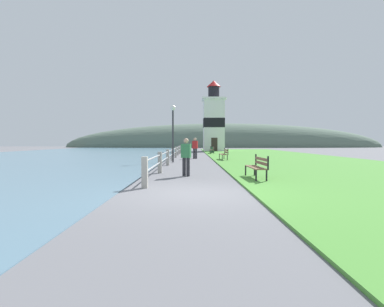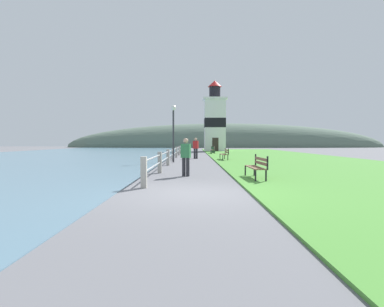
{
  "view_description": "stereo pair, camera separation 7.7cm",
  "coord_description": "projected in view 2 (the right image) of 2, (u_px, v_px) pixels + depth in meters",
  "views": [
    {
      "loc": [
        -0.03,
        -8.28,
        1.45
      ],
      "look_at": [
        -0.1,
        20.37,
        0.3
      ],
      "focal_mm": 28.0,
      "sensor_mm": 36.0,
      "label": 1
    },
    {
      "loc": [
        0.05,
        -8.28,
        1.45
      ],
      "look_at": [
        -0.1,
        20.37,
        0.3
      ],
      "focal_mm": 28.0,
      "sensor_mm": 36.0,
      "label": 2
    }
  ],
  "objects": [
    {
      "name": "lighthouse",
      "position": [
        215.0,
        121.0,
        44.76
      ],
      "size": [
        3.49,
        3.49,
        10.54
      ],
      "color": "white",
      "rests_on": "ground_plane"
    },
    {
      "name": "park_bench_far",
      "position": [
        213.0,
        149.0,
        34.73
      ],
      "size": [
        0.48,
        1.71,
        0.94
      ],
      "rotation": [
        0.0,
        0.0,
        3.14
      ],
      "color": "brown",
      "rests_on": "ground_plane"
    },
    {
      "name": "person_by_railing",
      "position": [
        186.0,
        156.0,
        12.45
      ],
      "size": [
        0.43,
        0.31,
        1.59
      ],
      "rotation": [
        0.0,
        0.0,
        1.27
      ],
      "color": "#28282D",
      "rests_on": "ground_plane"
    },
    {
      "name": "trash_bin",
      "position": [
        213.0,
        150.0,
        36.82
      ],
      "size": [
        0.54,
        0.54,
        0.84
      ],
      "color": "#2D5138",
      "rests_on": "ground_plane"
    },
    {
      "name": "person_strolling",
      "position": [
        196.0,
        147.0,
        25.17
      ],
      "size": [
        0.49,
        0.38,
        1.76
      ],
      "rotation": [
        0.0,
        0.0,
        1.16
      ],
      "color": "#28282D",
      "rests_on": "ground_plane"
    },
    {
      "name": "distant_hillside",
      "position": [
        225.0,
        147.0,
        75.69
      ],
      "size": [
        80.0,
        16.0,
        12.0
      ],
      "color": "#566B5B",
      "rests_on": "ground_plane"
    },
    {
      "name": "park_bench_midway",
      "position": [
        225.0,
        153.0,
        22.99
      ],
      "size": [
        0.52,
        1.94,
        0.94
      ],
      "rotation": [
        0.0,
        0.0,
        3.16
      ],
      "color": "brown",
      "rests_on": "ground_plane"
    },
    {
      "name": "water_strip",
      "position": [
        38.0,
        157.0,
        27.12
      ],
      "size": [
        24.0,
        89.91,
        0.01
      ],
      "color": "slate",
      "rests_on": "ground_plane"
    },
    {
      "name": "park_bench_near",
      "position": [
        257.0,
        166.0,
        11.33
      ],
      "size": [
        0.53,
        1.81,
        0.94
      ],
      "rotation": [
        0.0,
        0.0,
        3.17
      ],
      "color": "brown",
      "rests_on": "ground_plane"
    },
    {
      "name": "ground_plane",
      "position": [
        192.0,
        194.0,
        8.33
      ],
      "size": [
        160.0,
        160.0,
        0.0
      ],
      "primitive_type": "plane",
      "color": "slate"
    },
    {
      "name": "grass_verge",
      "position": [
        277.0,
        157.0,
        27.0
      ],
      "size": [
        12.0,
        56.19,
        0.06
      ],
      "color": "#4C8E38",
      "rests_on": "ground_plane"
    },
    {
      "name": "seawall_railing",
      "position": [
        175.0,
        152.0,
        24.72
      ],
      "size": [
        0.18,
        31.02,
        0.98
      ],
      "color": "#A8A399",
      "rests_on": "ground_plane"
    },
    {
      "name": "lamp_post",
      "position": [
        173.0,
        123.0,
        20.72
      ],
      "size": [
        0.36,
        0.36,
        3.96
      ],
      "color": "#333338",
      "rests_on": "ground_plane"
    }
  ]
}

